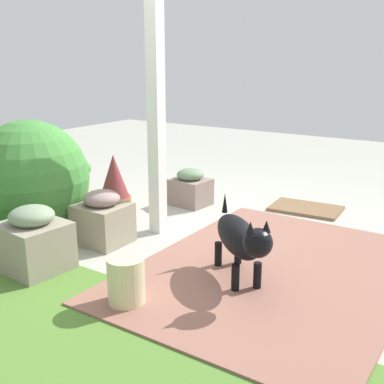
# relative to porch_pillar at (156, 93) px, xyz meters

# --- Properties ---
(ground_plane) EXTENTS (12.00, 12.00, 0.00)m
(ground_plane) POSITION_rel_porch_pillar_xyz_m (-0.38, -0.07, -1.23)
(ground_plane) COLOR #A7A89C
(brick_path) EXTENTS (1.80, 2.40, 0.02)m
(brick_path) POSITION_rel_porch_pillar_xyz_m (-1.22, 0.21, -1.22)
(brick_path) COLOR #905F50
(brick_path) RESTS_ON ground
(porch_pillar) EXTENTS (0.11, 0.11, 2.45)m
(porch_pillar) POSITION_rel_porch_pillar_xyz_m (0.00, 0.00, 0.00)
(porch_pillar) COLOR white
(porch_pillar) RESTS_ON ground
(stone_planter_nearest) EXTENTS (0.41, 0.36, 0.39)m
(stone_planter_nearest) POSITION_rel_porch_pillar_xyz_m (0.22, -0.84, -1.05)
(stone_planter_nearest) COLOR gray
(stone_planter_nearest) RESTS_ON ground
(stone_planter_mid) EXTENTS (0.41, 0.39, 0.46)m
(stone_planter_mid) POSITION_rel_porch_pillar_xyz_m (0.22, 0.48, -1.02)
(stone_planter_mid) COLOR gray
(stone_planter_mid) RESTS_ON ground
(stone_planter_far) EXTENTS (0.49, 0.46, 0.49)m
(stone_planter_far) POSITION_rel_porch_pillar_xyz_m (0.26, 1.14, -1.00)
(stone_planter_far) COLOR gray
(stone_planter_far) RESTS_ON ground
(round_shrub) EXTENTS (1.01, 1.01, 1.01)m
(round_shrub) POSITION_rel_porch_pillar_xyz_m (0.88, 0.65, -0.72)
(round_shrub) COLOR #3C7C33
(round_shrub) RESTS_ON ground
(terracotta_pot_spiky) EXTENTS (0.32, 0.32, 0.61)m
(terracotta_pot_spiky) POSITION_rel_porch_pillar_xyz_m (0.65, -0.14, -0.94)
(terracotta_pot_spiky) COLOR #A14F35
(terracotta_pot_spiky) RESTS_ON ground
(terracotta_pot_broad) EXTENTS (0.34, 0.34, 0.39)m
(terracotta_pot_broad) POSITION_rel_porch_pillar_xyz_m (1.54, -0.47, -0.99)
(terracotta_pot_broad) COLOR #9C4E31
(terracotta_pot_broad) RESTS_ON ground
(dog) EXTENTS (0.69, 0.66, 0.56)m
(dog) POSITION_rel_porch_pillar_xyz_m (-1.09, 0.49, -0.90)
(dog) COLOR black
(dog) RESTS_ON ground
(ceramic_urn) EXTENTS (0.24, 0.24, 0.32)m
(ceramic_urn) POSITION_rel_porch_pillar_xyz_m (-0.65, 1.17, -1.07)
(ceramic_urn) COLOR beige
(ceramic_urn) RESTS_ON ground
(doormat) EXTENTS (0.73, 0.52, 0.03)m
(doormat) POSITION_rel_porch_pillar_xyz_m (-0.88, -1.34, -1.21)
(doormat) COLOR brown
(doormat) RESTS_ON ground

